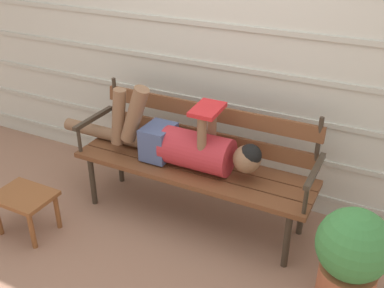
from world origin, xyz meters
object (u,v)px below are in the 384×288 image
(reclining_person, at_px, (180,143))
(footstool, at_px, (25,201))
(park_bench, at_px, (196,156))
(potted_plant, at_px, (351,259))

(reclining_person, distance_m, footstool, 1.17)
(reclining_person, bearing_deg, park_bench, 36.21)
(park_bench, distance_m, potted_plant, 1.27)
(park_bench, relative_size, footstool, 4.32)
(reclining_person, relative_size, footstool, 4.14)
(park_bench, height_order, reclining_person, reclining_person)
(reclining_person, relative_size, potted_plant, 2.45)
(park_bench, xyz_separation_m, reclining_person, (-0.10, -0.07, 0.12))
(potted_plant, bearing_deg, reclining_person, 163.14)
(park_bench, relative_size, potted_plant, 2.56)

